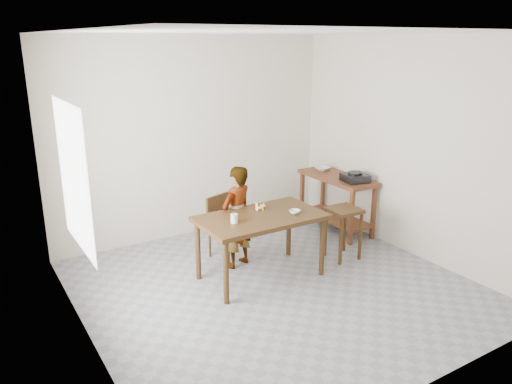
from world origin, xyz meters
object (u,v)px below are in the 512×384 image
dining_table (261,247)px  stool (343,233)px  child (237,217)px  prep_counter (336,203)px  dining_chair (228,227)px

dining_table → stool: (1.16, -0.09, -0.05)m
stool → child: bearing=158.0°
dining_table → stool: size_ratio=2.15×
child → stool: 1.36m
prep_counter → stool: bearing=-125.5°
prep_counter → child: child is taller
dining_chair → stool: 1.44m
dining_table → prep_counter: size_ratio=1.17×
prep_counter → child: 1.83m
stool → prep_counter: bearing=54.5°
child → prep_counter: bearing=169.5°
dining_chair → stool: dining_chair is taller
dining_chair → stool: bearing=-51.2°
dining_chair → child: bearing=-114.7°
dining_table → stool: dining_table is taller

